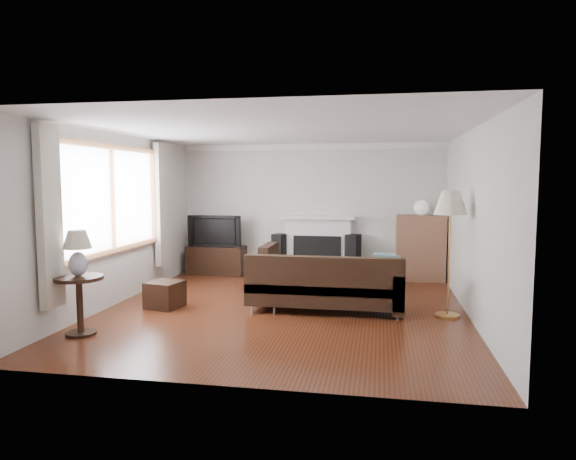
% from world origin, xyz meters
% --- Properties ---
extents(room, '(5.10, 5.60, 2.54)m').
position_xyz_m(room, '(0.00, 0.00, 1.25)').
color(room, '#4E2211').
rests_on(room, ground).
extents(window, '(0.12, 2.74, 1.54)m').
position_xyz_m(window, '(-2.45, -0.20, 1.55)').
color(window, '#935C36').
rests_on(window, room).
extents(curtain_near, '(0.10, 0.35, 2.10)m').
position_xyz_m(curtain_near, '(-2.40, -1.72, 1.40)').
color(curtain_near, beige).
rests_on(curtain_near, room).
extents(curtain_far, '(0.10, 0.35, 2.10)m').
position_xyz_m(curtain_far, '(-2.40, 1.32, 1.40)').
color(curtain_far, beige).
rests_on(curtain_far, room).
extents(fireplace, '(1.40, 0.26, 1.15)m').
position_xyz_m(fireplace, '(0.15, 2.64, 0.57)').
color(fireplace, white).
rests_on(fireplace, room).
extents(tv_stand, '(1.10, 0.49, 0.55)m').
position_xyz_m(tv_stand, '(-1.80, 2.47, 0.27)').
color(tv_stand, black).
rests_on(tv_stand, ground).
extents(television, '(1.04, 0.14, 0.60)m').
position_xyz_m(television, '(-1.80, 2.47, 0.85)').
color(television, black).
rests_on(television, tv_stand).
extents(speaker_left, '(0.31, 0.33, 0.80)m').
position_xyz_m(speaker_left, '(-0.56, 2.55, 0.40)').
color(speaker_left, black).
rests_on(speaker_left, ground).
extents(speaker_right, '(0.30, 0.33, 0.82)m').
position_xyz_m(speaker_right, '(0.82, 2.55, 0.41)').
color(speaker_right, black).
rests_on(speaker_right, ground).
extents(bookshelf, '(0.86, 0.41, 1.19)m').
position_xyz_m(bookshelf, '(2.04, 2.51, 0.59)').
color(bookshelf, brown).
rests_on(bookshelf, ground).
extents(globe_lamp, '(0.27, 0.27, 0.27)m').
position_xyz_m(globe_lamp, '(2.04, 2.51, 1.32)').
color(globe_lamp, white).
rests_on(globe_lamp, bookshelf).
extents(sectional_sofa, '(2.32, 1.70, 0.75)m').
position_xyz_m(sectional_sofa, '(0.57, 0.09, 0.38)').
color(sectional_sofa, black).
rests_on(sectional_sofa, ground).
extents(coffee_table, '(1.11, 0.87, 0.38)m').
position_xyz_m(coffee_table, '(0.86, 1.46, 0.19)').
color(coffee_table, brown).
rests_on(coffee_table, ground).
extents(footstool, '(0.53, 0.53, 0.38)m').
position_xyz_m(footstool, '(-1.71, -0.19, 0.19)').
color(footstool, black).
rests_on(footstool, ground).
extents(floor_lamp, '(0.44, 0.44, 1.68)m').
position_xyz_m(floor_lamp, '(2.22, 0.03, 0.84)').
color(floor_lamp, '#BC8441').
rests_on(floor_lamp, ground).
extents(side_table, '(0.56, 0.56, 0.70)m').
position_xyz_m(side_table, '(-2.15, -1.58, 0.35)').
color(side_table, black).
rests_on(side_table, ground).
extents(table_lamp, '(0.33, 0.33, 0.53)m').
position_xyz_m(table_lamp, '(-2.15, -1.58, 0.97)').
color(table_lamp, silver).
rests_on(table_lamp, side_table).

